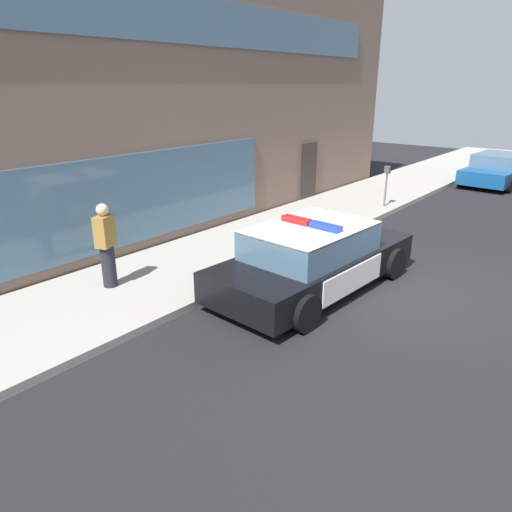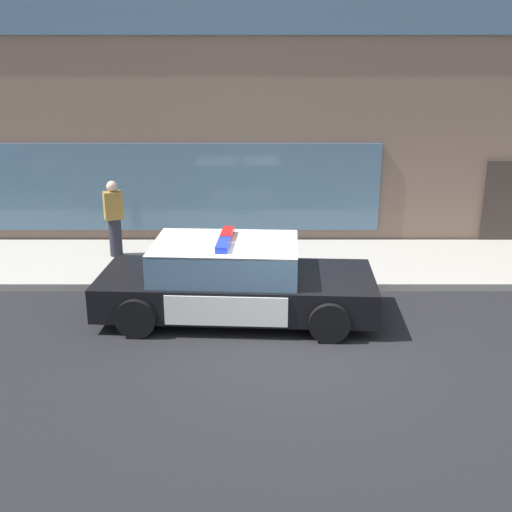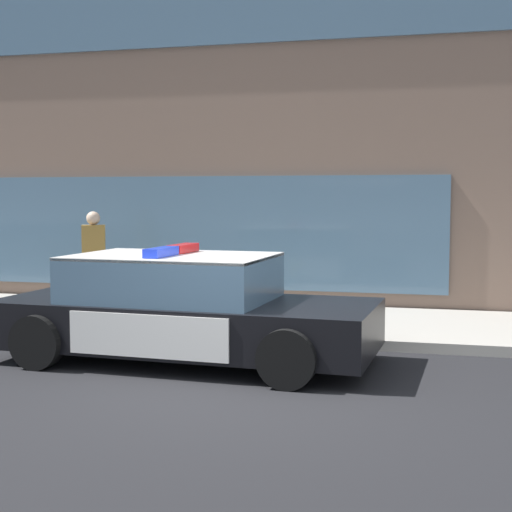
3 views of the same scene
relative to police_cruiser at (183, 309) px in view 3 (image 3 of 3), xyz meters
name	(u,v)px [view 3 (image 3 of 3)]	position (x,y,z in m)	size (l,w,h in m)	color
ground	(237,393)	(1.11, -1.36, -0.68)	(48.00, 48.00, 0.00)	black
sidewalk	(305,323)	(1.11, 2.76, -0.61)	(48.00, 3.12, 0.15)	#A39E93
storefront_building	(267,131)	(-1.14, 9.60, 3.10)	(25.01, 10.56, 7.57)	#7A6051
police_cruiser	(183,309)	(0.00, 0.00, 0.00)	(4.93, 2.37, 1.49)	black
fire_hydrant	(199,305)	(-0.29, 1.55, -0.18)	(0.34, 0.39, 0.73)	#4C994C
pedestrian_on_sidewalk	(94,259)	(-2.76, 3.06, 0.33)	(0.47, 0.39, 1.71)	#23232D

